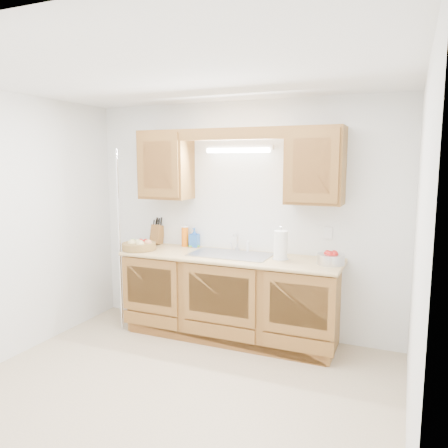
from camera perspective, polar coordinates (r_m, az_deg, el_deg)
The scene contains 17 objects.
room at distance 3.43m, azimuth -6.71°, elevation -2.25°, with size 3.52×3.50×2.50m.
base_cabinets at distance 4.68m, azimuth 0.83°, elevation -9.57°, with size 2.20×0.60×0.86m, color brown.
countertop at distance 4.55m, azimuth 0.77°, elevation -4.34°, with size 2.30×0.63×0.04m, color tan.
upper_cabinet_left at distance 4.94m, azimuth -7.57°, elevation 7.64°, with size 0.55×0.33×0.75m, color brown.
upper_cabinet_right at distance 4.34m, azimuth 11.84°, elevation 7.46°, with size 0.55×0.33×0.75m, color brown.
valance at distance 4.45m, azimuth 0.83°, elevation 11.71°, with size 2.20×0.05×0.12m, color brown.
fluorescent_fixture at distance 4.66m, azimuth 1.89°, elevation 9.79°, with size 0.76×0.08×0.08m.
sink at distance 4.58m, azimuth 0.87°, elevation -4.92°, with size 0.84×0.46×0.36m.
wire_shelf_pole at distance 4.89m, azimuth -13.51°, elevation -2.25°, with size 0.03×0.03×2.00m, color silver.
outlet_plate at distance 4.54m, azimuth 13.46°, elevation -1.13°, with size 0.08×0.01×0.12m, color white.
fruit_basket at distance 4.90m, azimuth -11.04°, elevation -2.73°, with size 0.47×0.47×0.12m.
knife_block at distance 5.20m, azimuth -8.73°, elevation -1.31°, with size 0.11×0.19×0.32m.
orange_canister at distance 5.01m, azimuth -5.12°, elevation -1.59°, with size 0.10×0.10×0.23m.
soap_bottle at distance 4.97m, azimuth -3.89°, elevation -1.76°, with size 0.10×0.10×0.22m, color blue.
sponge at distance 4.98m, azimuth -3.92°, elevation -2.90°, with size 0.14×0.11×0.02m.
paper_towel at distance 4.35m, azimuth 7.40°, elevation -2.80°, with size 0.17×0.17×0.34m.
apple_bowl at distance 4.26m, azimuth 13.77°, elevation -4.37°, with size 0.33×0.33×0.13m.
Camera 1 is at (1.67, -2.93, 1.87)m, focal length 35.00 mm.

